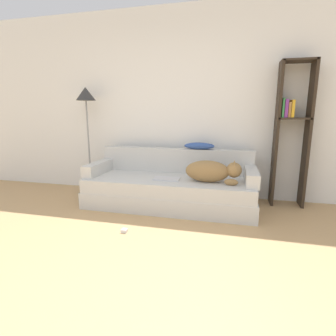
{
  "coord_description": "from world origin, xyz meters",
  "views": [
    {
      "loc": [
        0.87,
        -1.27,
        1.23
      ],
      "look_at": [
        0.08,
        1.92,
        0.54
      ],
      "focal_mm": 28.0,
      "sensor_mm": 36.0,
      "label": 1
    }
  ],
  "objects_px": {
    "laptop": "(167,179)",
    "power_adapter": "(124,231)",
    "throw_pillow": "(199,146)",
    "bookshelf": "(291,128)",
    "floor_lamp": "(86,104)",
    "dog": "(212,171)",
    "couch": "(170,192)"
  },
  "relations": [
    {
      "from": "dog",
      "to": "couch",
      "type": "bearing_deg",
      "value": 169.83
    },
    {
      "from": "laptop",
      "to": "floor_lamp",
      "type": "xyz_separation_m",
      "value": [
        -1.34,
        0.43,
        0.96
      ]
    },
    {
      "from": "bookshelf",
      "to": "floor_lamp",
      "type": "bearing_deg",
      "value": -177.93
    },
    {
      "from": "couch",
      "to": "throw_pillow",
      "type": "height_order",
      "value": "throw_pillow"
    },
    {
      "from": "throw_pillow",
      "to": "bookshelf",
      "type": "distance_m",
      "value": 1.21
    },
    {
      "from": "couch",
      "to": "dog",
      "type": "relative_size",
      "value": 3.24
    },
    {
      "from": "couch",
      "to": "power_adapter",
      "type": "relative_size",
      "value": 37.37
    },
    {
      "from": "couch",
      "to": "throw_pillow",
      "type": "distance_m",
      "value": 0.76
    },
    {
      "from": "dog",
      "to": "throw_pillow",
      "type": "bearing_deg",
      "value": 116.05
    },
    {
      "from": "dog",
      "to": "throw_pillow",
      "type": "distance_m",
      "value": 0.56
    },
    {
      "from": "bookshelf",
      "to": "floor_lamp",
      "type": "relative_size",
      "value": 1.17
    },
    {
      "from": "laptop",
      "to": "dog",
      "type": "bearing_deg",
      "value": -2.8
    },
    {
      "from": "couch",
      "to": "power_adapter",
      "type": "bearing_deg",
      "value": -106.88
    },
    {
      "from": "laptop",
      "to": "power_adapter",
      "type": "height_order",
      "value": "laptop"
    },
    {
      "from": "laptop",
      "to": "bookshelf",
      "type": "height_order",
      "value": "bookshelf"
    },
    {
      "from": "floor_lamp",
      "to": "power_adapter",
      "type": "bearing_deg",
      "value": -48.56
    },
    {
      "from": "dog",
      "to": "bookshelf",
      "type": "xyz_separation_m",
      "value": [
        0.96,
        0.53,
        0.51
      ]
    },
    {
      "from": "dog",
      "to": "power_adapter",
      "type": "relative_size",
      "value": 11.53
    },
    {
      "from": "laptop",
      "to": "floor_lamp",
      "type": "relative_size",
      "value": 0.22
    },
    {
      "from": "couch",
      "to": "laptop",
      "type": "distance_m",
      "value": 0.23
    },
    {
      "from": "dog",
      "to": "floor_lamp",
      "type": "height_order",
      "value": "floor_lamp"
    },
    {
      "from": "power_adapter",
      "to": "dog",
      "type": "bearing_deg",
      "value": 43.97
    },
    {
      "from": "dog",
      "to": "power_adapter",
      "type": "distance_m",
      "value": 1.27
    },
    {
      "from": "dog",
      "to": "laptop",
      "type": "distance_m",
      "value": 0.59
    },
    {
      "from": "throw_pillow",
      "to": "power_adapter",
      "type": "xyz_separation_m",
      "value": [
        -0.61,
        -1.26,
        -0.76
      ]
    },
    {
      "from": "couch",
      "to": "power_adapter",
      "type": "xyz_separation_m",
      "value": [
        -0.28,
        -0.91,
        -0.17
      ]
    },
    {
      "from": "laptop",
      "to": "power_adapter",
      "type": "distance_m",
      "value": 0.93
    },
    {
      "from": "couch",
      "to": "laptop",
      "type": "height_order",
      "value": "laptop"
    },
    {
      "from": "laptop",
      "to": "bookshelf",
      "type": "bearing_deg",
      "value": 15.9
    },
    {
      "from": "throw_pillow",
      "to": "power_adapter",
      "type": "bearing_deg",
      "value": -116.08
    },
    {
      "from": "power_adapter",
      "to": "laptop",
      "type": "bearing_deg",
      "value": 72.12
    },
    {
      "from": "bookshelf",
      "to": "floor_lamp",
      "type": "distance_m",
      "value": 2.9
    }
  ]
}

